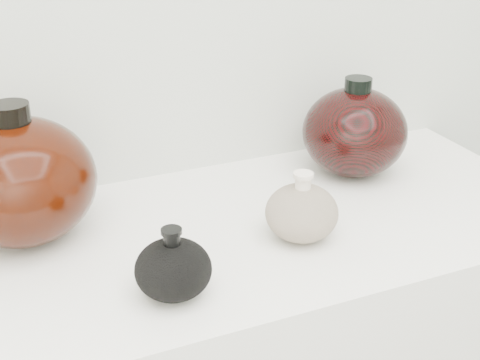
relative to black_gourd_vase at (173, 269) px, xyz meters
name	(u,v)px	position (x,y,z in m)	size (l,w,h in m)	color
black_gourd_vase	(173,269)	(0.00, 0.00, 0.00)	(0.14, 0.14, 0.11)	black
cream_gourd_vase	(302,212)	(0.24, 0.07, 0.00)	(0.13, 0.13, 0.12)	#BFAC94
left_round_pot	(20,180)	(-0.17, 0.25, 0.06)	(0.28, 0.28, 0.23)	black
right_round_pot	(355,132)	(0.45, 0.25, 0.04)	(0.24, 0.24, 0.19)	black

